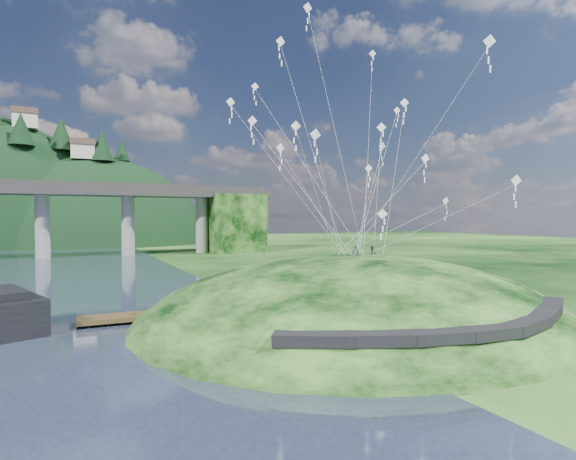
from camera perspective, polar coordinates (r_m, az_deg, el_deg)
name	(u,v)px	position (r m, az deg, el deg)	size (l,w,h in m)	color
ground	(275,336)	(31.32, -1.70, -13.33)	(320.00, 320.00, 0.00)	black
grass_hill	(355,337)	(37.26, 8.50, -13.27)	(36.00, 32.00, 13.00)	black
footpath	(469,325)	(27.49, 22.03, -11.13)	(22.29, 5.84, 0.83)	black
wooden_dock	(174,313)	(37.40, -14.33, -10.19)	(14.10, 2.91, 1.00)	#382C17
kite_flyers	(367,246)	(38.16, 9.96, -1.95)	(3.70, 2.45, 1.74)	#282D35
kite_swarm	(356,118)	(39.83, 8.63, 13.83)	(17.83, 16.76, 20.97)	white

